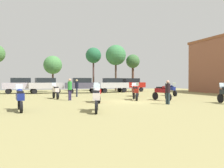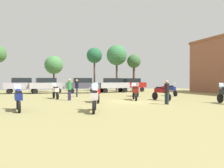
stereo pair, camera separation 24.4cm
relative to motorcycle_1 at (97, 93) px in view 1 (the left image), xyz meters
name	(u,v)px [view 1 (the left image)]	position (x,y,z in m)	size (l,w,h in m)	color
ground_plane	(130,102)	(2.58, -0.22, -0.74)	(44.00, 52.00, 0.02)	#928A54
motorcycle_1	(97,93)	(0.00, 0.00, 0.00)	(0.62, 2.12, 1.49)	black
motorcycle_2	(135,91)	(3.59, 1.10, -0.01)	(0.81, 2.18, 1.46)	black
motorcycle_3	(20,98)	(-5.14, -3.31, -0.02)	(0.66, 2.16, 1.44)	black
motorcycle_4	(97,98)	(-1.29, -4.88, 0.00)	(0.79, 2.11, 1.48)	black
motorcycle_5	(162,92)	(5.50, -0.02, 0.00)	(0.72, 2.22, 1.48)	black
motorcycle_6	(135,89)	(5.40, 5.06, -0.01)	(0.70, 2.23, 1.46)	black
motorcycle_7	(171,89)	(9.37, 4.61, -0.01)	(0.62, 2.19, 1.45)	black
motorcycle_9	(56,91)	(-2.76, 4.57, -0.02)	(0.67, 2.14, 1.45)	black
car_1	(82,84)	(1.16, 12.84, 0.44)	(4.39, 2.02, 2.00)	black
car_2	(45,84)	(-3.43, 13.81, 0.44)	(4.54, 2.51, 2.00)	black
car_3	(112,84)	(5.56, 13.23, 0.44)	(4.47, 2.26, 2.00)	black
car_4	(21,84)	(-6.40, 14.41, 0.44)	(4.35, 1.93, 2.00)	black
car_6	(130,84)	(8.84, 14.56, 0.44)	(4.53, 2.46, 2.00)	black
person_1	(77,87)	(-0.54, 6.37, 0.31)	(0.35, 0.35, 1.77)	#262B3E
person_2	(168,90)	(4.28, -2.84, 0.24)	(0.45, 0.45, 1.66)	#263741
person_3	(70,88)	(-1.76, 2.35, 0.33)	(0.48, 0.48, 1.81)	#2F264D
tree_2	(53,65)	(-2.27, 17.76, 3.23)	(2.71, 2.71, 5.34)	brown
tree_3	(93,56)	(4.19, 18.95, 4.96)	(2.52, 2.52, 7.03)	#523836
tree_6	(133,62)	(10.55, 17.58, 4.01)	(2.25, 2.25, 6.00)	brown
tree_7	(116,55)	(7.60, 17.69, 5.02)	(3.28, 3.28, 7.43)	#4F3C31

